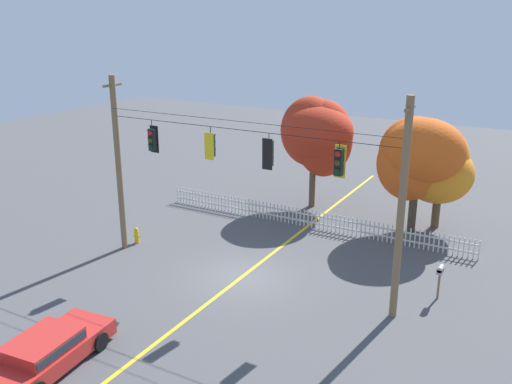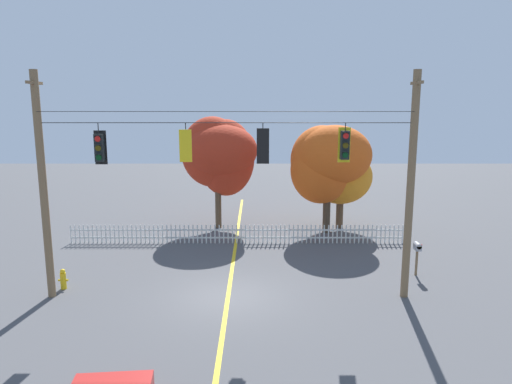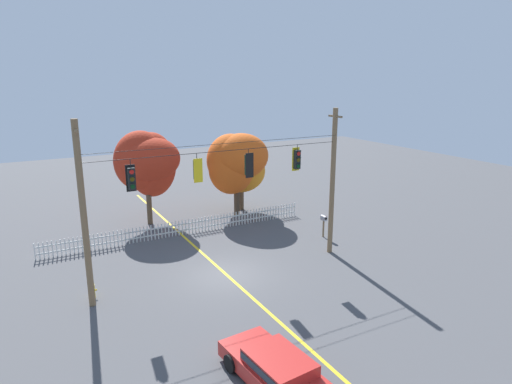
% 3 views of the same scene
% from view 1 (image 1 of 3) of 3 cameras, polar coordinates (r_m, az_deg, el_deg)
% --- Properties ---
extents(ground, '(80.00, 80.00, 0.00)m').
position_cam_1_polar(ground, '(24.09, -1.49, -8.72)').
color(ground, '#4C4C4F').
extents(lane_centerline_stripe, '(0.16, 36.00, 0.01)m').
position_cam_1_polar(lane_centerline_stripe, '(24.08, -1.49, -8.72)').
color(lane_centerline_stripe, gold).
rests_on(lane_centerline_stripe, ground).
extents(signal_support_span, '(13.37, 1.10, 8.21)m').
position_cam_1_polar(signal_support_span, '(22.53, -1.58, 0.85)').
color(signal_support_span, brown).
rests_on(signal_support_span, ground).
extents(traffic_signal_northbound_primary, '(0.43, 0.38, 1.47)m').
position_cam_1_polar(traffic_signal_northbound_primary, '(24.71, -10.54, 5.30)').
color(traffic_signal_northbound_primary, black).
extents(traffic_signal_southbound_primary, '(0.43, 0.38, 1.36)m').
position_cam_1_polar(traffic_signal_southbound_primary, '(22.89, -4.67, 4.77)').
color(traffic_signal_southbound_primary, black).
extents(traffic_signal_eastbound_side, '(0.43, 0.38, 1.42)m').
position_cam_1_polar(traffic_signal_eastbound_side, '(21.54, 1.31, 3.97)').
color(traffic_signal_eastbound_side, black).
extents(traffic_signal_northbound_secondary, '(0.43, 0.38, 1.40)m').
position_cam_1_polar(traffic_signal_northbound_secondary, '(20.41, 8.49, 3.06)').
color(traffic_signal_northbound_secondary, black).
extents(white_picket_fence, '(17.09, 0.06, 0.97)m').
position_cam_1_polar(white_picket_fence, '(29.43, 5.35, -2.71)').
color(white_picket_fence, silver).
rests_on(white_picket_fence, ground).
extents(autumn_maple_near_fence, '(4.35, 3.76, 6.38)m').
position_cam_1_polar(autumn_maple_near_fence, '(31.82, 6.30, 5.94)').
color(autumn_maple_near_fence, brown).
rests_on(autumn_maple_near_fence, ground).
extents(autumn_maple_mid, '(4.38, 3.73, 5.96)m').
position_cam_1_polar(autumn_maple_mid, '(28.96, 16.08, 3.58)').
color(autumn_maple_mid, '#473828').
rests_on(autumn_maple_mid, ground).
extents(autumn_oak_far_east, '(3.65, 3.38, 5.53)m').
position_cam_1_polar(autumn_oak_far_east, '(29.82, 18.00, 2.49)').
color(autumn_oak_far_east, brown).
rests_on(autumn_oak_far_east, ground).
extents(parked_car, '(2.31, 4.73, 1.15)m').
position_cam_1_polar(parked_car, '(19.40, -20.70, -15.00)').
color(parked_car, red).
rests_on(parked_car, ground).
extents(fire_hydrant, '(0.38, 0.22, 0.81)m').
position_cam_1_polar(fire_hydrant, '(27.96, -12.14, -4.37)').
color(fire_hydrant, gold).
rests_on(fire_hydrant, ground).
extents(roadside_mailbox, '(0.25, 0.44, 1.42)m').
position_cam_1_polar(roadside_mailbox, '(23.04, 18.34, -7.79)').
color(roadside_mailbox, brown).
rests_on(roadside_mailbox, ground).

